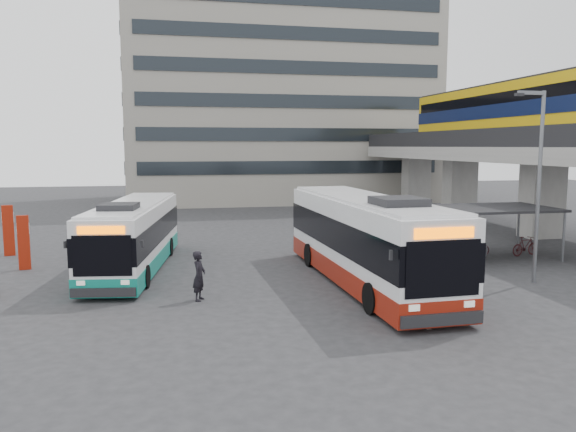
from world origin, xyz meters
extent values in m
plane|color=#28282B|center=(0.00, 0.00, 0.00)|extent=(120.00, 120.00, 0.00)
cube|color=gray|center=(17.00, 8.00, 2.30)|extent=(2.20, 1.60, 4.60)
cube|color=gray|center=(17.00, 18.00, 2.30)|extent=(2.20, 1.60, 4.60)
cube|color=gray|center=(17.00, 26.00, 2.30)|extent=(2.20, 1.60, 4.60)
cube|color=gray|center=(17.00, 12.00, 5.05)|extent=(8.00, 32.00, 0.90)
cube|color=black|center=(13.25, 12.00, 6.05)|extent=(0.35, 32.00, 1.10)
cube|color=black|center=(20.75, 12.00, 6.05)|extent=(0.35, 32.00, 1.10)
cube|color=gold|center=(17.00, 12.60, 7.60)|extent=(2.90, 20.00, 3.90)
cube|color=#091235|center=(17.00, 12.60, 7.80)|extent=(2.98, 20.02, 0.90)
cube|color=black|center=(17.00, 12.60, 8.60)|extent=(2.96, 19.20, 0.70)
cube|color=black|center=(17.00, 12.60, 9.55)|extent=(2.70, 19.60, 0.25)
cylinder|color=#595B60|center=(3.70, 4.80, 1.20)|extent=(0.12, 0.12, 2.40)
cylinder|color=#595B60|center=(13.30, 4.80, 1.20)|extent=(0.12, 0.12, 2.40)
cylinder|color=#595B60|center=(3.70, 1.20, 1.20)|extent=(0.12, 0.12, 2.40)
cylinder|color=#595B60|center=(13.30, 1.20, 1.20)|extent=(0.12, 0.12, 2.40)
cube|color=black|center=(8.50, 3.00, 2.48)|extent=(10.00, 4.00, 0.12)
imported|color=black|center=(4.50, 3.00, 0.45)|extent=(1.71, 0.60, 0.90)
imported|color=black|center=(7.17, 3.00, 0.50)|extent=(1.66, 0.47, 1.00)
imported|color=black|center=(9.83, 3.00, 0.45)|extent=(1.71, 0.60, 0.90)
imported|color=black|center=(12.50, 3.00, 0.50)|extent=(1.66, 0.47, 1.00)
cube|color=gray|center=(6.00, 36.00, 12.50)|extent=(30.00, 15.00, 25.00)
cube|color=beige|center=(2.50, -6.00, 0.01)|extent=(0.15, 1.60, 0.01)
cube|color=beige|center=(2.50, -3.00, 0.01)|extent=(0.15, 1.60, 0.01)
cube|color=beige|center=(2.50, 0.00, 0.01)|extent=(0.15, 1.60, 0.01)
cube|color=white|center=(2.51, -0.80, 1.95)|extent=(3.05, 12.87, 2.93)
cube|color=maroon|center=(2.51, -0.80, 0.59)|extent=(3.09, 12.91, 0.80)
cube|color=black|center=(2.51, -0.80, 2.08)|extent=(3.11, 12.89, 1.23)
cube|color=#FF6500|center=(2.68, -7.20, 3.04)|extent=(1.91, 0.13, 0.32)
cube|color=black|center=(2.60, -4.00, 3.65)|extent=(1.68, 1.75, 0.30)
cylinder|color=black|center=(1.34, -4.93, 0.53)|extent=(0.35, 1.07, 1.07)
cylinder|color=black|center=(3.70, 2.82, 0.53)|extent=(0.35, 1.07, 1.07)
cube|color=white|center=(-6.79, 3.80, 1.68)|extent=(3.87, 11.27, 2.53)
cube|color=#0D7866|center=(-6.79, 3.80, 0.51)|extent=(3.92, 11.31, 0.69)
cube|color=black|center=(-6.79, 3.80, 1.80)|extent=(3.93, 11.30, 1.06)
cube|color=#FF6500|center=(-7.56, -1.67, 2.62)|extent=(1.64, 0.31, 0.28)
cube|color=black|center=(-7.17, 1.07, 3.15)|extent=(1.60, 1.66, 0.26)
cylinder|color=black|center=(-8.37, 0.46, 0.46)|extent=(0.40, 0.95, 0.92)
cylinder|color=black|center=(-5.27, 6.71, 0.46)|extent=(0.40, 0.95, 0.92)
imported|color=black|center=(-4.20, -2.07, 0.91)|extent=(0.64, 0.77, 1.82)
cylinder|color=#595B60|center=(9.38, -2.15, 3.86)|extent=(0.15, 0.15, 7.73)
cube|color=#595B60|center=(8.80, -2.17, 7.63)|extent=(1.16, 0.19, 0.14)
cube|color=black|center=(8.27, -2.18, 7.55)|extent=(0.34, 0.19, 0.12)
cube|color=#9B1C09|center=(-11.68, 4.71, 1.24)|extent=(0.51, 0.20, 2.48)
cube|color=white|center=(-11.68, 4.71, 1.88)|extent=(0.54, 0.10, 0.50)
cube|color=#9B1C09|center=(-13.26, 8.36, 1.30)|extent=(0.54, 0.25, 2.59)
cube|color=white|center=(-13.26, 8.36, 1.97)|extent=(0.56, 0.14, 0.52)
camera|label=1|loc=(-5.10, -22.12, 5.57)|focal=35.00mm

